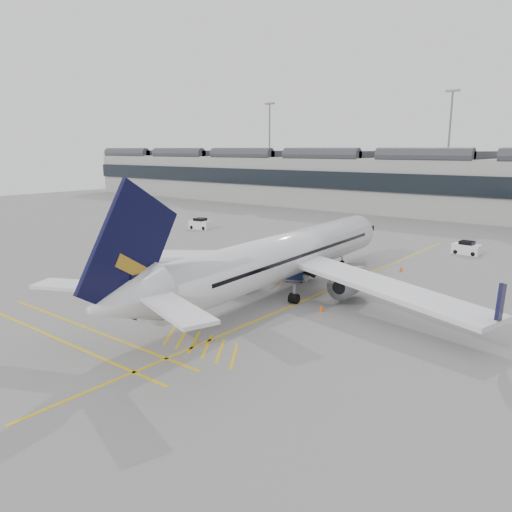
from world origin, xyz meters
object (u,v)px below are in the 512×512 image
Objects in this scene: belt_loader at (289,273)px; pushback_tug at (168,283)px; airliner_main at (280,258)px; ramp_agent_a at (279,274)px; ramp_agent_b at (228,275)px; baggage_cart_a at (223,287)px.

belt_loader reaches higher than pushback_tug.
airliner_main is 10.81m from pushback_tug.
belt_loader is 1.76× the size of pushback_tug.
ramp_agent_a is 0.96× the size of ramp_agent_b.
belt_loader is 6.48m from ramp_agent_b.
ramp_agent_b is (-3.61, -3.46, 0.03)m from ramp_agent_a.
airliner_main is 6.21m from ramp_agent_b.
belt_loader is 2.54× the size of ramp_agent_b.
airliner_main is at bearing -106.18° from ramp_agent_a.
airliner_main is 9.09× the size of belt_loader.
airliner_main reaches higher than ramp_agent_a.
ramp_agent_b reaches higher than pushback_tug.
baggage_cart_a is 4.16m from ramp_agent_b.
ramp_agent_b is at bearing 45.56° from pushback_tug.
baggage_cart_a is at bearing -153.20° from ramp_agent_a.
airliner_main is 23.99× the size of ramp_agent_a.
ramp_agent_b is at bearing -175.91° from airliner_main.
ramp_agent_a is at bearing -104.24° from belt_loader.
baggage_cart_a is 0.93× the size of ramp_agent_b.
ramp_agent_a is 10.67m from pushback_tug.
ramp_agent_a is at bearing 84.17° from baggage_cart_a.
pushback_tug is (-3.23, -4.72, -0.31)m from ramp_agent_b.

